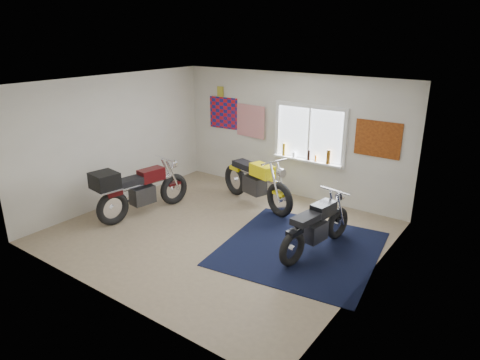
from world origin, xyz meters
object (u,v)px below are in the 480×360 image
Objects in this scene: black_chrome_bike at (316,228)px; maroon_tourer at (137,190)px; navy_rug at (300,248)px; yellow_triumph at (256,183)px.

maroon_tourer is at bearing 110.87° from black_chrome_bike.
yellow_triumph is at bearing 145.22° from navy_rug.
maroon_tourer is at bearing -112.75° from yellow_triumph.
black_chrome_bike is 3.61m from maroon_tourer.
black_chrome_bike is (0.23, 0.09, 0.42)m from navy_rug.
navy_rug is 1.38× the size of black_chrome_bike.
maroon_tourer reaches higher than black_chrome_bike.
maroon_tourer reaches higher than navy_rug.
maroon_tourer is at bearing -168.26° from navy_rug.
yellow_triumph is (-1.72, 1.19, 0.48)m from navy_rug.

